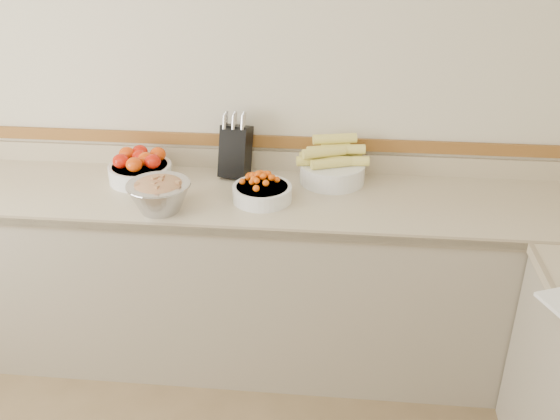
# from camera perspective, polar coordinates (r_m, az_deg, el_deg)

# --- Properties ---
(back_wall) EXTENTS (4.00, 0.00, 4.00)m
(back_wall) POSITION_cam_1_polar(r_m,az_deg,el_deg) (3.07, -5.41, 10.85)
(back_wall) COLOR beige
(back_wall) RESTS_ON ground_plane
(counter_back) EXTENTS (4.00, 0.65, 1.08)m
(counter_back) POSITION_cam_1_polar(r_m,az_deg,el_deg) (3.14, -5.82, -5.88)
(counter_back) COLOR #C5B38F
(counter_back) RESTS_ON ground_plane
(knife_block) EXTENTS (0.17, 0.19, 0.33)m
(knife_block) POSITION_cam_1_polar(r_m,az_deg,el_deg) (3.05, -4.09, 5.50)
(knife_block) COLOR black
(knife_block) RESTS_ON counter_back
(tomato_bowl) EXTENTS (0.30, 0.30, 0.15)m
(tomato_bowl) POSITION_cam_1_polar(r_m,az_deg,el_deg) (3.09, -12.66, 3.79)
(tomato_bowl) COLOR white
(tomato_bowl) RESTS_ON counter_back
(cherry_tomato_bowl) EXTENTS (0.27, 0.27, 0.15)m
(cherry_tomato_bowl) POSITION_cam_1_polar(r_m,az_deg,el_deg) (2.82, -1.65, 1.81)
(cherry_tomato_bowl) COLOR white
(cherry_tomato_bowl) RESTS_ON counter_back
(corn_bowl) EXTENTS (0.35, 0.31, 0.23)m
(corn_bowl) POSITION_cam_1_polar(r_m,az_deg,el_deg) (3.01, 4.80, 4.00)
(corn_bowl) COLOR white
(corn_bowl) RESTS_ON counter_back
(rhubarb_bowl) EXTENTS (0.28, 0.28, 0.16)m
(rhubarb_bowl) POSITION_cam_1_polar(r_m,az_deg,el_deg) (2.77, -10.99, 1.49)
(rhubarb_bowl) COLOR #B2B2BA
(rhubarb_bowl) RESTS_ON counter_back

